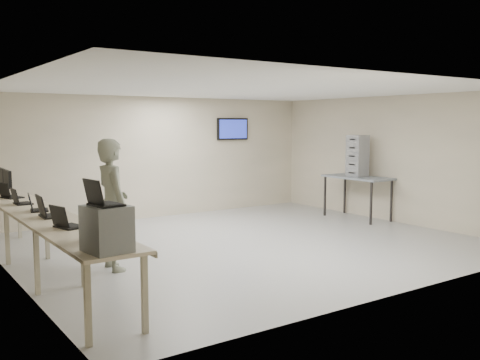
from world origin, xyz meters
TOP-DOWN VIEW (x-y plane):
  - room at (0.03, 0.06)m, footprint 8.01×7.01m
  - workbench at (-3.59, 0.00)m, footprint 0.76×6.00m
  - equipment_box at (-3.65, -2.75)m, footprint 0.44×0.49m
  - laptop_on_box at (-3.70, -2.75)m, footprint 0.33×0.38m
  - laptop_0 at (-3.61, -2.18)m, footprint 0.41×0.44m
  - laptop_1 at (-3.63, -1.29)m, footprint 0.39×0.42m
  - laptop_2 at (-3.61, -0.38)m, footprint 0.34×0.41m
  - laptop_3 at (-3.62, 0.24)m, footprint 0.34×0.38m
  - laptop_4 at (-3.66, 1.09)m, footprint 0.29×0.34m
  - laptop_5 at (-3.65, 1.94)m, footprint 0.38×0.41m
  - monitor_near at (-3.60, 2.24)m, footprint 0.21×0.47m
  - monitor_far at (-3.60, 2.75)m, footprint 0.21×0.47m
  - soldier at (-2.65, -0.29)m, footprint 0.47×0.72m
  - side_table at (3.60, 0.67)m, footprint 0.76×1.63m
  - storage_bins at (3.58, 0.67)m, footprint 0.36×0.40m

SIDE VIEW (x-z plane):
  - workbench at x=-3.59m, z-range 0.38..1.28m
  - side_table at x=3.60m, z-range 0.42..1.40m
  - laptop_4 at x=-3.66m, z-range 0.84..1.10m
  - laptop_3 at x=-3.62m, z-range 0.84..1.10m
  - laptop_5 at x=-3.65m, z-range 0.83..1.11m
  - laptop_1 at x=-3.63m, z-range 0.83..1.12m
  - laptop_0 at x=-3.61m, z-range 0.83..1.12m
  - laptop_2 at x=-3.61m, z-range 0.82..1.14m
  - soldier at x=-2.65m, z-range 0.00..1.96m
  - equipment_box at x=-3.65m, z-range 0.90..1.37m
  - monitor_near at x=-3.60m, z-range 0.95..1.41m
  - monitor_far at x=-3.60m, z-range 0.95..1.41m
  - room at x=0.03m, z-range 0.01..2.82m
  - laptop_on_box at x=-3.70m, z-range 1.30..1.57m
  - storage_bins at x=3.58m, z-range 0.98..1.92m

